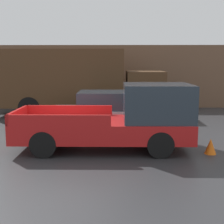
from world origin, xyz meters
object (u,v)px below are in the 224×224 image
(traffic_cone, at_px, (211,146))
(delivery_truck, at_px, (73,80))
(car, at_px, (107,110))
(pickup_truck, at_px, (122,119))
(newspaper_box, at_px, (64,99))

(traffic_cone, bearing_deg, delivery_truck, 126.39)
(car, height_order, delivery_truck, delivery_truck)
(pickup_truck, distance_m, newspaper_box, 9.64)
(pickup_truck, xyz_separation_m, delivery_truck, (-2.46, 6.52, 0.87))
(car, relative_size, delivery_truck, 0.52)
(pickup_truck, bearing_deg, car, 101.26)
(pickup_truck, relative_size, newspaper_box, 5.06)
(newspaper_box, bearing_deg, pickup_truck, -69.68)
(newspaper_box, relative_size, traffic_cone, 2.29)
(car, height_order, newspaper_box, car)
(pickup_truck, distance_m, car, 2.91)
(delivery_truck, relative_size, newspaper_box, 7.92)
(newspaper_box, distance_m, traffic_cone, 11.29)
(delivery_truck, relative_size, traffic_cone, 18.16)
(car, distance_m, traffic_cone, 4.72)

